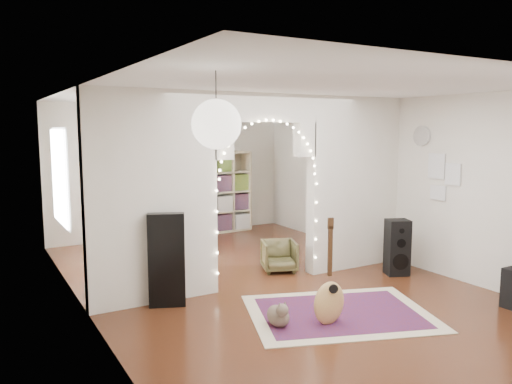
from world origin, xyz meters
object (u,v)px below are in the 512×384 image
bookcase (212,193)px  dining_chair_right (279,256)px  dining_table (154,216)px  acoustic_guitar (329,286)px  dining_chair_left (162,260)px  floor_speaker (397,247)px

bookcase → dining_chair_right: 3.23m
dining_table → acoustic_guitar: bearing=-72.1°
bookcase → dining_table: 2.03m
dining_table → dining_chair_left: size_ratio=2.20×
floor_speaker → dining_chair_left: floor_speaker is taller
floor_speaker → dining_table: size_ratio=0.65×
bookcase → dining_chair_right: (-0.33, -3.15, -0.62)m
acoustic_guitar → dining_chair_left: acoustic_guitar is taller
floor_speaker → dining_table: 4.15m
floor_speaker → bookcase: size_ratio=0.49×
floor_speaker → dining_table: bearing=155.1°
bookcase → dining_table: size_ratio=1.32×
floor_speaker → dining_chair_left: size_ratio=1.43×
bookcase → dining_chair_right: bookcase is taller
acoustic_guitar → floor_speaker: (2.12, 1.03, -0.03)m
dining_chair_left → dining_chair_right: bearing=-0.4°
dining_chair_right → acoustic_guitar: bearing=-86.3°
dining_table → dining_chair_right: (1.34, -2.01, -0.44)m
bookcase → dining_chair_left: (-2.04, -2.59, -0.59)m
floor_speaker → dining_chair_right: (-1.45, 1.05, -0.18)m
floor_speaker → acoustic_guitar: bearing=-131.2°
bookcase → dining_table: (-1.67, -1.14, -0.18)m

